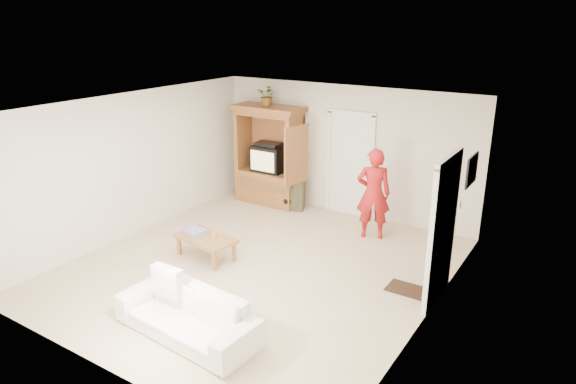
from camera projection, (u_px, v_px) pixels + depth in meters
name	position (u px, v px, depth m)	size (l,w,h in m)	color
floor	(258.00, 267.00, 8.29)	(6.00, 6.00, 0.00)	tan
ceiling	(254.00, 107.00, 7.45)	(6.00, 6.00, 0.00)	white
wall_back	(344.00, 150.00, 10.26)	(5.50, 5.50, 0.00)	silver
wall_front	(91.00, 267.00, 5.48)	(5.50, 5.50, 0.00)	silver
wall_left	(133.00, 165.00, 9.27)	(6.00, 6.00, 0.00)	silver
wall_right	(433.00, 229.00, 6.47)	(6.00, 6.00, 0.00)	silver
armoire	(270.00, 162.00, 10.92)	(1.82, 1.14, 2.10)	#95582E
door_back	(350.00, 165.00, 10.25)	(0.85, 0.05, 2.04)	white
doorway_right	(443.00, 233.00, 7.05)	(0.05, 0.90, 2.04)	black
framed_picture	(472.00, 170.00, 7.90)	(0.03, 0.60, 0.48)	black
doormat	(408.00, 289.00, 7.59)	(0.60, 0.40, 0.02)	#382316
plant	(267.00, 95.00, 10.45)	(0.39, 0.34, 0.43)	#4C7238
man	(373.00, 194.00, 9.18)	(0.61, 0.40, 1.67)	#AD1719
sofa	(187.00, 315.00, 6.45)	(1.96, 0.77, 0.57)	white
coffee_table	(206.00, 240.00, 8.51)	(1.10, 0.70, 0.38)	#A17337
towel	(194.00, 231.00, 8.61)	(0.38, 0.28, 0.08)	#CE445E
candle	(214.00, 235.00, 8.44)	(0.08, 0.08, 0.10)	tan
backpack_black	(290.00, 200.00, 10.74)	(0.34, 0.20, 0.41)	black
backpack_olive	(294.00, 192.00, 10.67)	(0.40, 0.30, 0.77)	#47442B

